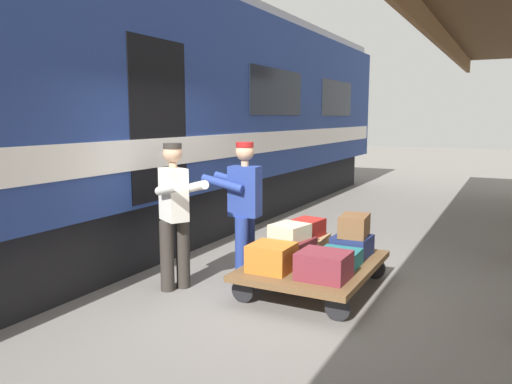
# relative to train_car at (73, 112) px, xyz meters

# --- Properties ---
(ground_plane) EXTENTS (60.00, 60.00, 0.00)m
(ground_plane) POSITION_rel_train_car_xyz_m (-3.29, 0.00, -2.06)
(ground_plane) COLOR slate
(train_car) EXTENTS (3.02, 19.82, 4.00)m
(train_car) POSITION_rel_train_car_xyz_m (0.00, 0.00, 0.00)
(train_car) COLOR navy
(train_car) RESTS_ON ground_plane
(luggage_cart) EXTENTS (1.34, 1.82, 0.33)m
(luggage_cart) POSITION_rel_train_car_xyz_m (-3.49, -0.24, -1.78)
(luggage_cart) COLOR brown
(luggage_cart) RESTS_ON ground_plane
(suitcase_navy_fabric) EXTENTS (0.44, 0.46, 0.24)m
(suitcase_navy_fabric) POSITION_rel_train_car_xyz_m (-3.79, -0.74, -1.61)
(suitcase_navy_fabric) COLOR navy
(suitcase_navy_fabric) RESTS_ON luggage_cart
(suitcase_burgundy_valise) EXTENTS (0.52, 0.45, 0.28)m
(suitcase_burgundy_valise) POSITION_rel_train_car_xyz_m (-3.79, 0.26, -1.59)
(suitcase_burgundy_valise) COLOR maroon
(suitcase_burgundy_valise) RESTS_ON luggage_cart
(suitcase_teal_softside) EXTENTS (0.45, 0.45, 0.18)m
(suitcase_teal_softside) POSITION_rel_train_car_xyz_m (-3.79, -0.24, -1.64)
(suitcase_teal_softside) COLOR #1E666B
(suitcase_teal_softside) RESTS_ON luggage_cart
(suitcase_tan_vintage) EXTENTS (0.51, 0.64, 0.16)m
(suitcase_tan_vintage) POSITION_rel_train_car_xyz_m (-3.19, -0.74, -1.65)
(suitcase_tan_vintage) COLOR tan
(suitcase_tan_vintage) RESTS_ON luggage_cart
(suitcase_maroon_trunk) EXTENTS (0.51, 0.57, 0.24)m
(suitcase_maroon_trunk) POSITION_rel_train_car_xyz_m (-3.19, -0.24, -1.61)
(suitcase_maroon_trunk) COLOR maroon
(suitcase_maroon_trunk) RESTS_ON luggage_cart
(suitcase_orange_carryall) EXTENTS (0.45, 0.44, 0.30)m
(suitcase_orange_carryall) POSITION_rel_train_car_xyz_m (-3.19, 0.26, -1.58)
(suitcase_orange_carryall) COLOR #CC6B23
(suitcase_orange_carryall) RESTS_ON luggage_cart
(suitcase_cream_canvas) EXTENTS (0.44, 0.46, 0.18)m
(suitcase_cream_canvas) POSITION_rel_train_car_xyz_m (-3.18, -0.25, -1.40)
(suitcase_cream_canvas) COLOR beige
(suitcase_cream_canvas) RESTS_ON suitcase_maroon_trunk
(suitcase_red_plastic) EXTENTS (0.39, 0.50, 0.22)m
(suitcase_red_plastic) POSITION_rel_train_car_xyz_m (-3.19, -0.76, -1.46)
(suitcase_red_plastic) COLOR #AD231E
(suitcase_red_plastic) RESTS_ON suitcase_tan_vintage
(suitcase_brown_leather) EXTENTS (0.36, 0.50, 0.25)m
(suitcase_brown_leather) POSITION_rel_train_car_xyz_m (-3.81, -0.76, -1.37)
(suitcase_brown_leather) COLOR brown
(suitcase_brown_leather) RESTS_ON suitcase_navy_fabric
(porter_in_overalls) EXTENTS (0.69, 0.46, 1.70)m
(porter_in_overalls) POSITION_rel_train_car_xyz_m (-2.64, -0.11, -1.14)
(porter_in_overalls) COLOR navy
(porter_in_overalls) RESTS_ON ground_plane
(porter_by_door) EXTENTS (0.74, 0.63, 1.70)m
(porter_by_door) POSITION_rel_train_car_xyz_m (-2.07, 0.49, -1.14)
(porter_by_door) COLOR #332D28
(porter_by_door) RESTS_ON ground_plane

